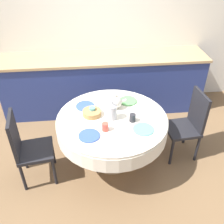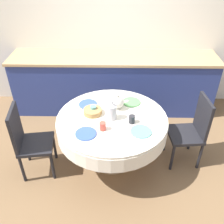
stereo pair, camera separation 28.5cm
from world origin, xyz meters
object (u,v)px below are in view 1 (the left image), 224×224
Objects in this scene: chair_left at (188,123)px; coffee_carafe at (112,111)px; chair_right at (27,146)px; teapot at (116,102)px.

chair_left is 1.05m from coffee_carafe.
chair_right is (-1.98, -0.24, 0.00)m from chair_left.
chair_right is 1.15m from teapot.
coffee_carafe is (-0.99, -0.11, 0.33)m from chair_left.
teapot is at bearing 72.89° from coffee_carafe.
chair_right reaches higher than teapot.
coffee_carafe is 1.17× the size of teapot.
teapot is (-0.93, 0.10, 0.31)m from chair_left.
teapot is at bearing 78.43° from chair_left.
teapot is at bearing 99.51° from chair_right.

